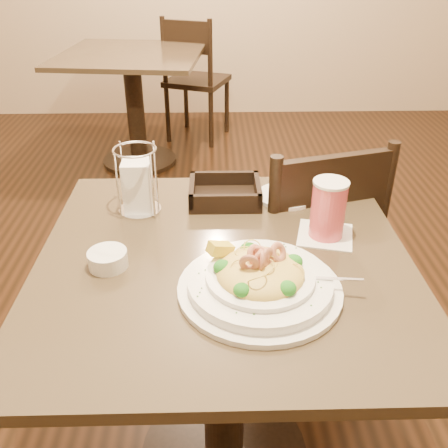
{
  "coord_description": "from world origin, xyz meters",
  "views": [
    {
      "loc": [
        -0.03,
        -1.0,
        1.44
      ],
      "look_at": [
        0.0,
        0.02,
        0.85
      ],
      "focal_mm": 40.0,
      "sensor_mm": 36.0,
      "label": 1
    }
  ],
  "objects_px": {
    "drink_glass": "(328,210)",
    "main_table": "(224,332)",
    "napkin_caddy": "(138,185)",
    "bread_basket": "(225,194)",
    "side_plate": "(286,196)",
    "dining_chair_near": "(305,255)",
    "butter_ramekin": "(108,259)",
    "pasta_bowl": "(260,279)",
    "dining_chair_far": "(194,76)",
    "background_table": "(134,90)"
  },
  "relations": [
    {
      "from": "main_table",
      "to": "napkin_caddy",
      "type": "relative_size",
      "value": 4.78
    },
    {
      "from": "pasta_bowl",
      "to": "butter_ramekin",
      "type": "relative_size",
      "value": 4.32
    },
    {
      "from": "butter_ramekin",
      "to": "napkin_caddy",
      "type": "bearing_deg",
      "value": 81.26
    },
    {
      "from": "dining_chair_far",
      "to": "butter_ramekin",
      "type": "distance_m",
      "value": 2.88
    },
    {
      "from": "drink_glass",
      "to": "bread_basket",
      "type": "height_order",
      "value": "drink_glass"
    },
    {
      "from": "main_table",
      "to": "butter_ramekin",
      "type": "xyz_separation_m",
      "value": [
        -0.27,
        -0.03,
        0.26
      ]
    },
    {
      "from": "pasta_bowl",
      "to": "napkin_caddy",
      "type": "xyz_separation_m",
      "value": [
        -0.3,
        0.37,
        0.05
      ]
    },
    {
      "from": "background_table",
      "to": "napkin_caddy",
      "type": "height_order",
      "value": "napkin_caddy"
    },
    {
      "from": "dining_chair_near",
      "to": "napkin_caddy",
      "type": "height_order",
      "value": "napkin_caddy"
    },
    {
      "from": "bread_basket",
      "to": "butter_ramekin",
      "type": "distance_m",
      "value": 0.43
    },
    {
      "from": "drink_glass",
      "to": "background_table",
      "type": "bearing_deg",
      "value": 109.67
    },
    {
      "from": "background_table",
      "to": "dining_chair_near",
      "type": "height_order",
      "value": "dining_chair_near"
    },
    {
      "from": "dining_chair_far",
      "to": "bread_basket",
      "type": "height_order",
      "value": "dining_chair_far"
    },
    {
      "from": "background_table",
      "to": "side_plate",
      "type": "xyz_separation_m",
      "value": [
        0.74,
        -2.06,
        0.25
      ]
    },
    {
      "from": "dining_chair_near",
      "to": "butter_ramekin",
      "type": "relative_size",
      "value": 10.12
    },
    {
      "from": "drink_glass",
      "to": "napkin_caddy",
      "type": "height_order",
      "value": "napkin_caddy"
    },
    {
      "from": "dining_chair_near",
      "to": "bread_basket",
      "type": "height_order",
      "value": "dining_chair_near"
    },
    {
      "from": "side_plate",
      "to": "napkin_caddy",
      "type": "bearing_deg",
      "value": -170.85
    },
    {
      "from": "main_table",
      "to": "drink_glass",
      "type": "xyz_separation_m",
      "value": [
        0.26,
        0.09,
        0.32
      ]
    },
    {
      "from": "main_table",
      "to": "dining_chair_far",
      "type": "xyz_separation_m",
      "value": [
        -0.15,
        2.83,
        -0.03
      ]
    },
    {
      "from": "drink_glass",
      "to": "bread_basket",
      "type": "xyz_separation_m",
      "value": [
        -0.25,
        0.2,
        -0.06
      ]
    },
    {
      "from": "drink_glass",
      "to": "side_plate",
      "type": "bearing_deg",
      "value": 108.78
    },
    {
      "from": "dining_chair_near",
      "to": "butter_ramekin",
      "type": "xyz_separation_m",
      "value": [
        -0.56,
        -0.43,
        0.29
      ]
    },
    {
      "from": "napkin_caddy",
      "to": "background_table",
      "type": "bearing_deg",
      "value": 98.53
    },
    {
      "from": "dining_chair_near",
      "to": "side_plate",
      "type": "bearing_deg",
      "value": 29.02
    },
    {
      "from": "napkin_caddy",
      "to": "main_table",
      "type": "bearing_deg",
      "value": -45.95
    },
    {
      "from": "main_table",
      "to": "dining_chair_near",
      "type": "bearing_deg",
      "value": 54.63
    },
    {
      "from": "main_table",
      "to": "butter_ramekin",
      "type": "bearing_deg",
      "value": -173.17
    },
    {
      "from": "background_table",
      "to": "pasta_bowl",
      "type": "xyz_separation_m",
      "value": [
        0.62,
        -2.5,
        0.28
      ]
    },
    {
      "from": "bread_basket",
      "to": "side_plate",
      "type": "bearing_deg",
      "value": 4.45
    },
    {
      "from": "background_table",
      "to": "dining_chair_far",
      "type": "distance_m",
      "value": 0.61
    },
    {
      "from": "napkin_caddy",
      "to": "side_plate",
      "type": "height_order",
      "value": "napkin_caddy"
    },
    {
      "from": "pasta_bowl",
      "to": "dining_chair_near",
      "type": "bearing_deg",
      "value": 68.54
    },
    {
      "from": "main_table",
      "to": "drink_glass",
      "type": "height_order",
      "value": "drink_glass"
    },
    {
      "from": "dining_chair_near",
      "to": "side_plate",
      "type": "xyz_separation_m",
      "value": [
        -0.09,
        -0.09,
        0.27
      ]
    },
    {
      "from": "drink_glass",
      "to": "dining_chair_near",
      "type": "bearing_deg",
      "value": 86.2
    },
    {
      "from": "pasta_bowl",
      "to": "bread_basket",
      "type": "xyz_separation_m",
      "value": [
        -0.06,
        0.43,
        -0.01
      ]
    },
    {
      "from": "main_table",
      "to": "napkin_caddy",
      "type": "distance_m",
      "value": 0.46
    },
    {
      "from": "drink_glass",
      "to": "main_table",
      "type": "bearing_deg",
      "value": -161.09
    },
    {
      "from": "drink_glass",
      "to": "napkin_caddy",
      "type": "xyz_separation_m",
      "value": [
        -0.49,
        0.15,
        0.0
      ]
    },
    {
      "from": "pasta_bowl",
      "to": "napkin_caddy",
      "type": "distance_m",
      "value": 0.48
    },
    {
      "from": "background_table",
      "to": "bread_basket",
      "type": "relative_size",
      "value": 4.86
    },
    {
      "from": "bread_basket",
      "to": "butter_ramekin",
      "type": "xyz_separation_m",
      "value": [
        -0.28,
        -0.32,
        -0.0
      ]
    },
    {
      "from": "butter_ramekin",
      "to": "dining_chair_near",
      "type": "bearing_deg",
      "value": 37.86
    },
    {
      "from": "background_table",
      "to": "drink_glass",
      "type": "bearing_deg",
      "value": -70.33
    },
    {
      "from": "side_plate",
      "to": "butter_ramekin",
      "type": "distance_m",
      "value": 0.57
    },
    {
      "from": "dining_chair_near",
      "to": "butter_ramekin",
      "type": "height_order",
      "value": "dining_chair_near"
    },
    {
      "from": "background_table",
      "to": "side_plate",
      "type": "distance_m",
      "value": 2.2
    },
    {
      "from": "main_table",
      "to": "pasta_bowl",
      "type": "relative_size",
      "value": 2.27
    },
    {
      "from": "pasta_bowl",
      "to": "drink_glass",
      "type": "bearing_deg",
      "value": 49.97
    }
  ]
}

